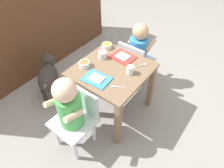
{
  "coord_description": "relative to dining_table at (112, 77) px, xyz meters",
  "views": [
    {
      "loc": [
        -0.97,
        -0.73,
        1.48
      ],
      "look_at": [
        0.0,
        0.0,
        0.31
      ],
      "focal_mm": 32.82,
      "sensor_mm": 36.0,
      "label": 1
    }
  ],
  "objects": [
    {
      "name": "food_tray_left",
      "position": [
        -0.17,
        0.01,
        0.09
      ],
      "size": [
        0.16,
        0.21,
        0.02
      ],
      "color": "#388CD8",
      "rests_on": "dining_table"
    },
    {
      "name": "cereal_bowl_left_side",
      "position": [
        0.2,
        0.21,
        0.11
      ],
      "size": [
        0.09,
        0.09,
        0.04
      ],
      "color": "white",
      "rests_on": "dining_table"
    },
    {
      "name": "ground_plane",
      "position": [
        0.0,
        0.0,
        -0.39
      ],
      "size": [
        7.0,
        7.0,
        0.0
      ],
      "primitive_type": "plane",
      "color": "gray"
    },
    {
      "name": "dining_table",
      "position": [
        0.0,
        0.0,
        0.0
      ],
      "size": [
        0.55,
        0.54,
        0.48
      ],
      "color": "#7A6047",
      "rests_on": "ground"
    },
    {
      "name": "spoon_by_right_tray",
      "position": [
        -0.14,
        -0.15,
        0.09
      ],
      "size": [
        0.06,
        0.09,
        0.01
      ],
      "color": "silver",
      "rests_on": "dining_table"
    },
    {
      "name": "spoon_by_left_tray",
      "position": [
        0.17,
        -0.17,
        0.09
      ],
      "size": [
        0.1,
        0.05,
        0.01
      ],
      "color": "silver",
      "rests_on": "dining_table"
    },
    {
      "name": "water_cup_right",
      "position": [
        0.04,
        -0.14,
        0.12
      ],
      "size": [
        0.06,
        0.06,
        0.06
      ],
      "color": "white",
      "rests_on": "dining_table"
    },
    {
      "name": "food_tray_right",
      "position": [
        0.17,
        0.01,
        0.09
      ],
      "size": [
        0.17,
        0.2,
        0.02
      ],
      "color": "red",
      "rests_on": "dining_table"
    },
    {
      "name": "veggie_bowl_near",
      "position": [
        -0.11,
        0.19,
        0.11
      ],
      "size": [
        0.08,
        0.08,
        0.04
      ],
      "color": "white",
      "rests_on": "dining_table"
    },
    {
      "name": "seated_child_right",
      "position": [
        0.44,
        0.03,
        0.02
      ],
      "size": [
        0.28,
        0.28,
        0.65
      ],
      "color": "silver",
      "rests_on": "ground"
    },
    {
      "name": "seated_child_left",
      "position": [
        -0.44,
        0.02,
        0.04
      ],
      "size": [
        0.29,
        0.29,
        0.68
      ],
      "color": "silver",
      "rests_on": "ground"
    },
    {
      "name": "kitchen_cabinet_back",
      "position": [
        0.0,
        1.12,
        0.04
      ],
      "size": [
        1.99,
        0.39,
        0.86
      ],
      "primitive_type": "cube",
      "color": "#56331E",
      "rests_on": "ground"
    },
    {
      "name": "water_cup_left",
      "position": [
        0.06,
        0.15,
        0.11
      ],
      "size": [
        0.07,
        0.07,
        0.06
      ],
      "color": "white",
      "rests_on": "dining_table"
    },
    {
      "name": "dog",
      "position": [
        -0.18,
        0.61,
        -0.17
      ],
      "size": [
        0.39,
        0.39,
        0.33
      ],
      "color": "#332D28",
      "rests_on": "ground"
    }
  ]
}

